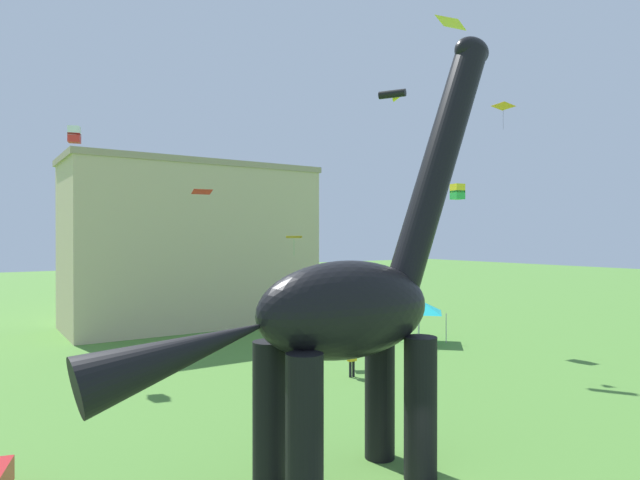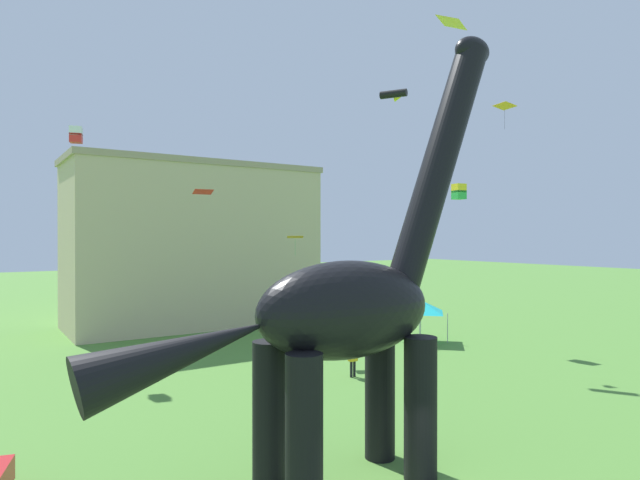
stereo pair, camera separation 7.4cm
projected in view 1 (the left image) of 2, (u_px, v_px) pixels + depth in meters
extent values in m
cylinder|color=black|center=(380.00, 393.00, 18.23)|extent=(1.02, 1.02, 4.42)
cylinder|color=black|center=(420.00, 408.00, 16.60)|extent=(1.02, 1.02, 4.42)
cylinder|color=black|center=(270.00, 416.00, 15.89)|extent=(1.02, 1.02, 4.42)
cylinder|color=black|center=(305.00, 436.00, 14.26)|extent=(1.02, 1.02, 4.42)
ellipsoid|color=black|center=(347.00, 310.00, 16.22)|extent=(6.06, 2.61, 2.98)
cylinder|color=black|center=(439.00, 162.00, 18.37)|extent=(4.35, 1.12, 8.62)
ellipsoid|color=black|center=(472.00, 52.00, 19.26)|extent=(1.49, 0.93, 1.02)
cone|color=black|center=(184.00, 352.00, 13.42)|extent=(5.32, 1.49, 2.52)
cylinder|color=#6B6056|center=(290.00, 373.00, 27.91)|extent=(0.14, 0.14, 0.84)
cylinder|color=#6B6056|center=(294.00, 372.00, 28.02)|extent=(0.14, 0.14, 0.84)
cube|color=green|center=(292.00, 359.00, 27.96)|extent=(0.46, 0.28, 0.60)
sphere|color=tan|center=(292.00, 351.00, 27.96)|extent=(0.26, 0.26, 0.26)
cylinder|color=green|center=(288.00, 359.00, 27.81)|extent=(0.11, 0.11, 0.57)
cylinder|color=green|center=(296.00, 358.00, 28.10)|extent=(0.11, 0.11, 0.57)
cylinder|color=black|center=(350.00, 369.00, 28.62)|extent=(0.14, 0.14, 0.86)
cylinder|color=black|center=(353.00, 369.00, 28.74)|extent=(0.14, 0.14, 0.86)
cube|color=yellow|center=(352.00, 355.00, 28.68)|extent=(0.46, 0.29, 0.61)
sphere|color=tan|center=(352.00, 347.00, 28.68)|extent=(0.27, 0.27, 0.27)
cylinder|color=yellow|center=(348.00, 355.00, 28.53)|extent=(0.11, 0.11, 0.58)
cylinder|color=yellow|center=(356.00, 354.00, 28.83)|extent=(0.11, 0.11, 0.58)
cylinder|color=#B2B2B7|center=(419.00, 323.00, 40.16)|extent=(0.06, 0.06, 2.10)
cylinder|color=#B2B2B7|center=(446.00, 328.00, 37.91)|extent=(0.06, 0.06, 2.10)
cylinder|color=#B2B2B7|center=(392.00, 326.00, 38.67)|extent=(0.06, 0.06, 2.10)
cylinder|color=#B2B2B7|center=(418.00, 332.00, 36.42)|extent=(0.06, 0.06, 2.10)
pyramid|color=#19B2B7|center=(419.00, 306.00, 38.28)|extent=(3.15, 3.15, 0.90)
cube|color=orange|center=(294.00, 237.00, 34.02)|extent=(1.27, 1.18, 0.15)
cylinder|color=green|center=(294.00, 247.00, 34.02)|extent=(0.01, 0.01, 1.02)
cube|color=orange|center=(503.00, 106.00, 33.87)|extent=(1.17, 1.43, 0.22)
cylinder|color=black|center=(503.00, 119.00, 33.88)|extent=(0.01, 0.01, 1.27)
cylinder|color=black|center=(392.00, 94.00, 35.68)|extent=(1.36, 1.81, 0.51)
cone|color=yellow|center=(397.00, 98.00, 36.58)|extent=(0.69, 0.66, 0.53)
cube|color=white|center=(74.00, 131.00, 32.81)|extent=(0.86, 0.86, 0.56)
cube|color=red|center=(74.00, 138.00, 32.81)|extent=(0.86, 0.86, 0.56)
cube|color=red|center=(202.00, 192.00, 29.59)|extent=(1.16, 0.92, 0.23)
cube|color=yellow|center=(457.00, 188.00, 38.19)|extent=(0.88, 0.88, 0.62)
cube|color=green|center=(457.00, 195.00, 38.19)|extent=(0.88, 0.88, 0.62)
cube|color=yellow|center=(451.00, 23.00, 21.43)|extent=(1.60, 1.44, 0.37)
cube|color=#CCB78E|center=(193.00, 247.00, 46.02)|extent=(20.29, 8.62, 13.25)
cube|color=tan|center=(193.00, 167.00, 45.97)|extent=(20.69, 8.79, 0.50)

